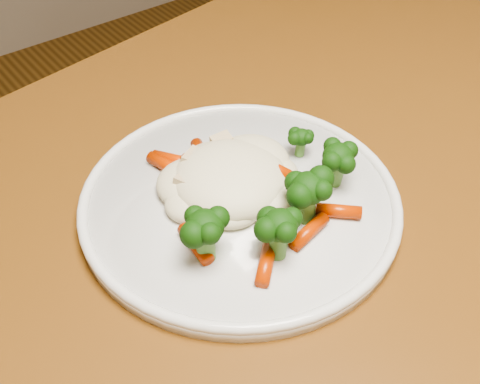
% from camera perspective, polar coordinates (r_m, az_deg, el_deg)
% --- Properties ---
extents(dining_table, '(1.30, 0.98, 0.75)m').
position_cam_1_polar(dining_table, '(0.64, 10.01, -7.17)').
color(dining_table, brown).
rests_on(dining_table, ground).
extents(plate, '(0.29, 0.29, 0.01)m').
position_cam_1_polar(plate, '(0.55, 0.00, -1.05)').
color(plate, white).
rests_on(plate, dining_table).
extents(meal, '(0.19, 0.19, 0.05)m').
position_cam_1_polar(meal, '(0.53, 0.79, 0.84)').
color(meal, '#F1E7C1').
rests_on(meal, plate).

